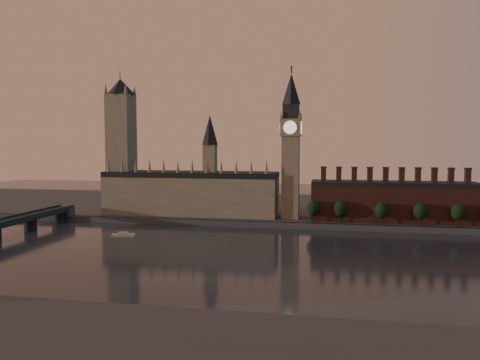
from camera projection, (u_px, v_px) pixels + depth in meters
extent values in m
plane|color=black|center=(251.00, 260.00, 227.35)|extent=(900.00, 900.00, 0.00)
cube|color=#424247|center=(273.00, 225.00, 315.37)|extent=(900.00, 4.00, 4.00)
cube|color=#424247|center=(285.00, 207.00, 403.56)|extent=(900.00, 180.00, 4.00)
cube|color=gray|center=(191.00, 196.00, 350.67)|extent=(130.00, 30.00, 28.00)
cube|color=black|center=(191.00, 174.00, 349.45)|extent=(130.00, 30.00, 4.00)
cube|color=gray|center=(210.00, 161.00, 345.91)|extent=(9.00, 9.00, 24.00)
cone|color=black|center=(210.00, 130.00, 344.16)|extent=(12.00, 12.00, 22.00)
cone|color=gray|center=(108.00, 165.00, 346.10)|extent=(2.60, 2.60, 10.00)
cone|color=gray|center=(122.00, 165.00, 344.12)|extent=(2.60, 2.60, 10.00)
cone|color=gray|center=(136.00, 165.00, 342.14)|extent=(2.60, 2.60, 10.00)
cone|color=gray|center=(150.00, 166.00, 340.15)|extent=(2.60, 2.60, 10.00)
cone|color=gray|center=(164.00, 166.00, 338.17)|extent=(2.60, 2.60, 10.00)
cone|color=gray|center=(178.00, 166.00, 336.19)|extent=(2.60, 2.60, 10.00)
cone|color=gray|center=(192.00, 166.00, 334.20)|extent=(2.60, 2.60, 10.00)
cone|color=gray|center=(207.00, 166.00, 332.22)|extent=(2.60, 2.60, 10.00)
cone|color=gray|center=(221.00, 166.00, 330.24)|extent=(2.60, 2.60, 10.00)
cone|color=gray|center=(236.00, 166.00, 328.25)|extent=(2.60, 2.60, 10.00)
cone|color=gray|center=(251.00, 166.00, 326.27)|extent=(2.60, 2.60, 10.00)
cone|color=gray|center=(267.00, 167.00, 324.29)|extent=(2.60, 2.60, 10.00)
cube|color=gray|center=(122.00, 154.00, 358.47)|extent=(18.00, 18.00, 90.00)
cone|color=black|center=(120.00, 87.00, 354.58)|extent=(24.00, 24.00, 12.00)
cylinder|color=#232326|center=(120.00, 79.00, 354.12)|extent=(0.50, 0.50, 12.00)
cone|color=gray|center=(106.00, 88.00, 348.37)|extent=(3.00, 3.00, 8.00)
cone|color=gray|center=(126.00, 88.00, 345.41)|extent=(3.00, 3.00, 8.00)
cone|color=gray|center=(115.00, 91.00, 364.05)|extent=(3.00, 3.00, 8.00)
cone|color=gray|center=(134.00, 90.00, 361.09)|extent=(3.00, 3.00, 8.00)
cube|color=gray|center=(291.00, 177.00, 330.76)|extent=(12.00, 12.00, 58.00)
cube|color=gray|center=(291.00, 128.00, 328.09)|extent=(14.00, 14.00, 12.00)
cube|color=#232326|center=(291.00, 112.00, 327.25)|extent=(11.00, 11.00, 10.00)
cone|color=black|center=(291.00, 89.00, 326.03)|extent=(13.00, 13.00, 22.00)
cylinder|color=#232326|center=(291.00, 69.00, 325.00)|extent=(1.00, 1.00, 5.00)
cylinder|color=beige|center=(290.00, 127.00, 321.03)|extent=(9.00, 0.50, 9.00)
cylinder|color=beige|center=(292.00, 128.00, 335.14)|extent=(9.00, 0.50, 9.00)
cylinder|color=beige|center=(281.00, 128.00, 329.42)|extent=(0.50, 9.00, 9.00)
cylinder|color=beige|center=(301.00, 128.00, 326.76)|extent=(0.50, 9.00, 9.00)
cone|color=gray|center=(281.00, 114.00, 322.23)|extent=(2.00, 2.00, 6.00)
cone|color=gray|center=(300.00, 114.00, 319.83)|extent=(2.00, 2.00, 6.00)
cone|color=gray|center=(283.00, 116.00, 334.97)|extent=(2.00, 2.00, 6.00)
cone|color=gray|center=(301.00, 115.00, 332.57)|extent=(2.00, 2.00, 6.00)
cube|color=#5A2C22|center=(393.00, 204.00, 319.11)|extent=(110.00, 25.00, 24.00)
cube|color=black|center=(393.00, 184.00, 318.08)|extent=(110.00, 25.00, 3.00)
cube|color=#5A2C22|center=(324.00, 174.00, 326.31)|extent=(3.50, 3.50, 9.00)
cube|color=#232326|center=(324.00, 167.00, 325.93)|extent=(4.20, 4.20, 1.00)
cube|color=#5A2C22|center=(339.00, 174.00, 324.38)|extent=(3.50, 3.50, 9.00)
cube|color=#232326|center=(339.00, 167.00, 324.00)|extent=(4.20, 4.20, 1.00)
cube|color=#5A2C22|center=(354.00, 175.00, 322.45)|extent=(3.50, 3.50, 9.00)
cube|color=#232326|center=(354.00, 167.00, 322.07)|extent=(4.20, 4.20, 1.00)
cube|color=#5A2C22|center=(370.00, 175.00, 320.52)|extent=(3.50, 3.50, 9.00)
cube|color=#232326|center=(370.00, 168.00, 320.14)|extent=(4.20, 4.20, 1.00)
cube|color=#5A2C22|center=(386.00, 175.00, 318.59)|extent=(3.50, 3.50, 9.00)
cube|color=#232326|center=(386.00, 168.00, 318.21)|extent=(4.20, 4.20, 1.00)
cube|color=#5A2C22|center=(402.00, 175.00, 316.66)|extent=(3.50, 3.50, 9.00)
cube|color=#232326|center=(402.00, 168.00, 316.28)|extent=(4.20, 4.20, 1.00)
cube|color=#5A2C22|center=(418.00, 175.00, 314.73)|extent=(3.50, 3.50, 9.00)
cube|color=#232326|center=(418.00, 168.00, 314.35)|extent=(4.20, 4.20, 1.00)
cube|color=#5A2C22|center=(434.00, 176.00, 312.80)|extent=(3.50, 3.50, 9.00)
cube|color=#232326|center=(435.00, 168.00, 312.42)|extent=(4.20, 4.20, 1.00)
cube|color=#5A2C22|center=(451.00, 176.00, 310.87)|extent=(3.50, 3.50, 9.00)
cube|color=#232326|center=(451.00, 168.00, 310.49)|extent=(4.20, 4.20, 1.00)
cube|color=#5A2C22|center=(468.00, 176.00, 308.94)|extent=(3.50, 3.50, 9.00)
cube|color=#232326|center=(468.00, 168.00, 308.56)|extent=(4.20, 4.20, 1.00)
cylinder|color=black|center=(313.00, 218.00, 314.15)|extent=(0.80, 0.80, 6.00)
ellipsoid|color=black|center=(313.00, 208.00, 313.65)|extent=(8.60, 8.60, 10.75)
cylinder|color=black|center=(340.00, 218.00, 311.97)|extent=(0.80, 0.80, 6.00)
ellipsoid|color=black|center=(340.00, 209.00, 311.47)|extent=(8.60, 8.60, 10.75)
cylinder|color=black|center=(381.00, 220.00, 305.50)|extent=(0.80, 0.80, 6.00)
ellipsoid|color=black|center=(381.00, 210.00, 305.01)|extent=(8.60, 8.60, 10.75)
cylinder|color=black|center=(420.00, 221.00, 301.09)|extent=(0.80, 0.80, 6.00)
ellipsoid|color=black|center=(420.00, 211.00, 300.59)|extent=(8.60, 8.60, 10.75)
cylinder|color=black|center=(458.00, 222.00, 297.16)|extent=(0.80, 0.80, 6.00)
ellipsoid|color=black|center=(458.00, 212.00, 296.66)|extent=(8.60, 8.60, 10.75)
cube|color=#424247|center=(63.00, 212.00, 343.65)|extent=(14.00, 8.00, 6.00)
cylinder|color=#232326|center=(30.00, 225.00, 305.67)|extent=(8.00, 8.00, 7.75)
cylinder|color=#232326|center=(60.00, 217.00, 338.99)|extent=(8.00, 8.00, 7.75)
cube|color=silver|center=(123.00, 235.00, 286.35)|extent=(14.52, 7.36, 1.60)
cube|color=silver|center=(123.00, 233.00, 286.24)|extent=(6.54, 4.40, 1.20)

